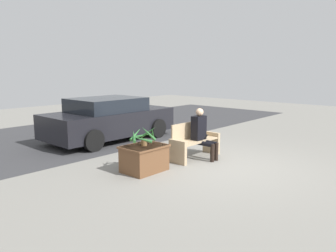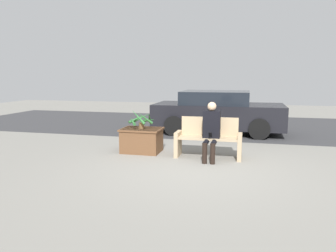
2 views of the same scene
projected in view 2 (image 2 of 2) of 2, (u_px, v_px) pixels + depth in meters
ground_plane at (195, 168)px, 6.53m from camera, size 30.00×30.00×0.00m
road_surface at (219, 125)px, 12.07m from camera, size 20.00×6.00×0.01m
bench at (208, 139)px, 7.33m from camera, size 1.47×0.49×0.89m
person_seated at (211, 129)px, 7.09m from camera, size 0.37×0.64×1.26m
planter_box at (142, 139)px, 7.84m from camera, size 0.95×0.72×0.57m
potted_plant at (142, 119)px, 7.78m from camera, size 0.68×0.68×0.48m
parked_car at (218, 112)px, 10.47m from camera, size 4.04×1.98×1.33m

